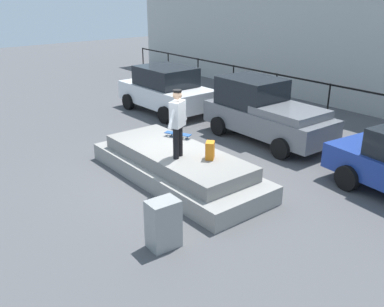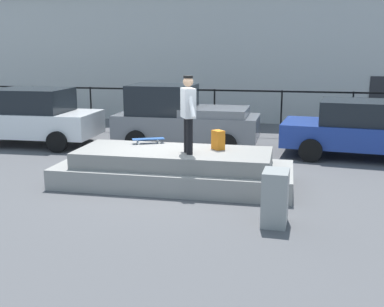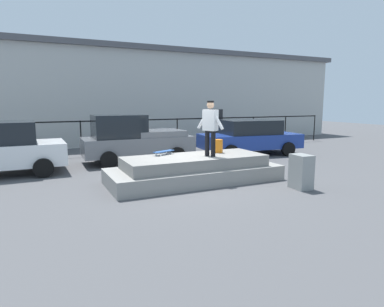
# 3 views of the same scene
# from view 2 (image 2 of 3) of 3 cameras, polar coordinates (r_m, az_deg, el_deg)

# --- Properties ---
(ground_plane) EXTENTS (60.00, 60.00, 0.00)m
(ground_plane) POSITION_cam_2_polar(r_m,az_deg,el_deg) (10.97, -2.74, -3.58)
(ground_plane) COLOR #4C4C4F
(concrete_ledge) EXTENTS (5.34, 2.09, 0.81)m
(concrete_ledge) POSITION_cam_2_polar(r_m,az_deg,el_deg) (10.76, -2.22, -1.88)
(concrete_ledge) COLOR gray
(concrete_ledge) RESTS_ON ground_plane
(skateboarder) EXTENTS (0.51, 0.89, 1.69)m
(skateboarder) POSITION_cam_2_polar(r_m,az_deg,el_deg) (10.16, -0.47, 5.40)
(skateboarder) COLOR black
(skateboarder) RESTS_ON concrete_ledge
(skateboard) EXTENTS (0.78, 0.51, 0.12)m
(skateboard) POSITION_cam_2_polar(r_m,az_deg,el_deg) (11.44, -5.32, 1.73)
(skateboard) COLOR #264C8C
(skateboard) RESTS_ON concrete_ledge
(backpack) EXTENTS (0.34, 0.34, 0.44)m
(backpack) POSITION_cam_2_polar(r_m,az_deg,el_deg) (10.70, 3.18, 1.66)
(backpack) COLOR orange
(backpack) RESTS_ON concrete_ledge
(car_white_sedan_near) EXTENTS (4.12, 2.30, 1.81)m
(car_white_sedan_near) POSITION_cam_2_polar(r_m,az_deg,el_deg) (16.05, -18.63, 4.27)
(car_white_sedan_near) COLOR white
(car_white_sedan_near) RESTS_ON ground_plane
(car_grey_pickup_mid) EXTENTS (4.49, 2.05, 1.96)m
(car_grey_pickup_mid) POSITION_cam_2_polar(r_m,az_deg,el_deg) (14.76, -1.26, 4.42)
(car_grey_pickup_mid) COLOR slate
(car_grey_pickup_mid) RESTS_ON ground_plane
(car_blue_sedan_far) EXTENTS (4.85, 2.64, 1.63)m
(car_blue_sedan_far) POSITION_cam_2_polar(r_m,az_deg,el_deg) (14.21, 20.40, 2.84)
(car_blue_sedan_far) COLOR navy
(car_blue_sedan_far) RESTS_ON ground_plane
(utility_box) EXTENTS (0.47, 0.62, 0.99)m
(utility_box) POSITION_cam_2_polar(r_m,az_deg,el_deg) (8.42, 10.05, -5.31)
(utility_box) COLOR gray
(utility_box) RESTS_ON ground_plane
(fence_row) EXTENTS (24.06, 0.06, 1.62)m
(fence_row) POSITION_cam_2_polar(r_m,az_deg,el_deg) (17.17, 2.74, 6.31)
(fence_row) COLOR black
(fence_row) RESTS_ON ground_plane
(warehouse_building) EXTENTS (31.80, 9.01, 5.68)m
(warehouse_building) POSITION_cam_2_polar(r_m,az_deg,el_deg) (24.03, 5.44, 12.06)
(warehouse_building) COLOR #B2B2AD
(warehouse_building) RESTS_ON ground_plane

